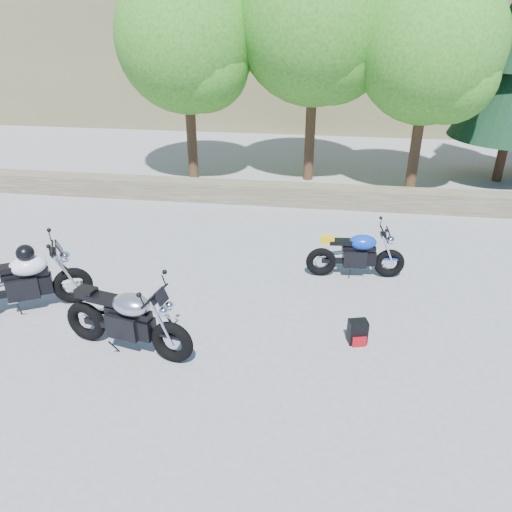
{
  "coord_description": "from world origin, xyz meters",
  "views": [
    {
      "loc": [
        1.24,
        -6.45,
        4.57
      ],
      "look_at": [
        0.2,
        1.0,
        0.75
      ],
      "focal_mm": 35.0,
      "sensor_mm": 36.0,
      "label": 1
    }
  ],
  "objects_px": {
    "silver_bike": "(127,320)",
    "backpack": "(358,332)",
    "blue_bike": "(356,255)",
    "white_bike": "(22,280)"
  },
  "relations": [
    {
      "from": "blue_bike",
      "to": "backpack",
      "type": "xyz_separation_m",
      "value": [
        -0.04,
        -2.08,
        -0.26
      ]
    },
    {
      "from": "white_bike",
      "to": "backpack",
      "type": "relative_size",
      "value": 5.21
    },
    {
      "from": "silver_bike",
      "to": "backpack",
      "type": "distance_m",
      "value": 3.39
    },
    {
      "from": "silver_bike",
      "to": "white_bike",
      "type": "bearing_deg",
      "value": 171.69
    },
    {
      "from": "silver_bike",
      "to": "blue_bike",
      "type": "xyz_separation_m",
      "value": [
        3.35,
        2.73,
        -0.07
      ]
    },
    {
      "from": "blue_bike",
      "to": "silver_bike",
      "type": "bearing_deg",
      "value": -146.14
    },
    {
      "from": "white_bike",
      "to": "blue_bike",
      "type": "bearing_deg",
      "value": -8.15
    },
    {
      "from": "silver_bike",
      "to": "backpack",
      "type": "relative_size",
      "value": 5.59
    },
    {
      "from": "white_bike",
      "to": "backpack",
      "type": "xyz_separation_m",
      "value": [
        5.38,
        -0.14,
        -0.39
      ]
    },
    {
      "from": "white_bike",
      "to": "blue_bike",
      "type": "distance_m",
      "value": 5.75
    }
  ]
}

